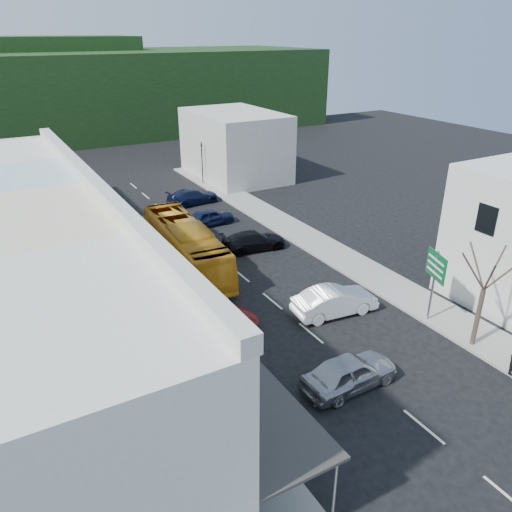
% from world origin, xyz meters
% --- Properties ---
extents(ground, '(120.00, 120.00, 0.00)m').
position_xyz_m(ground, '(0.00, 0.00, 0.00)').
color(ground, black).
rests_on(ground, ground).
extents(sidewalk_left, '(3.00, 52.00, 0.15)m').
position_xyz_m(sidewalk_left, '(-7.50, 10.00, 0.07)').
color(sidewalk_left, gray).
rests_on(sidewalk_left, ground).
extents(sidewalk_right, '(3.00, 52.00, 0.15)m').
position_xyz_m(sidewalk_right, '(7.50, 10.00, 0.07)').
color(sidewalk_right, gray).
rests_on(sidewalk_right, ground).
extents(shopfront_row, '(8.25, 30.00, 8.00)m').
position_xyz_m(shopfront_row, '(-12.49, 5.00, 4.00)').
color(shopfront_row, silver).
rests_on(shopfront_row, ground).
extents(distant_block_left, '(8.00, 10.00, 6.00)m').
position_xyz_m(distant_block_left, '(-12.00, 27.00, 3.00)').
color(distant_block_left, '#B7B2A8').
rests_on(distant_block_left, ground).
extents(distant_block_right, '(8.00, 12.00, 7.00)m').
position_xyz_m(distant_block_right, '(11.00, 30.00, 3.50)').
color(distant_block_right, '#B7B2A8').
rests_on(distant_block_right, ground).
extents(hillside, '(80.00, 26.00, 14.00)m').
position_xyz_m(hillside, '(-1.45, 65.09, 6.73)').
color(hillside, black).
rests_on(hillside, ground).
extents(bus, '(3.27, 11.74, 3.10)m').
position_xyz_m(bus, '(-2.70, 10.89, 1.55)').
color(bus, orange).
rests_on(bus, ground).
extents(car_silver, '(4.45, 1.92, 1.40)m').
position_xyz_m(car_silver, '(-1.09, -4.46, 0.70)').
color(car_silver, '#ACACB1').
rests_on(car_silver, ground).
extents(car_white, '(4.57, 2.27, 1.40)m').
position_xyz_m(car_white, '(2.34, 1.02, 0.70)').
color(car_white, white).
rests_on(car_white, ground).
extents(car_red, '(4.73, 2.23, 1.40)m').
position_xyz_m(car_red, '(-4.51, 2.49, 0.70)').
color(car_red, maroon).
rests_on(car_red, ground).
extents(car_black_near, '(4.70, 2.40, 1.40)m').
position_xyz_m(car_black_near, '(2.85, 11.34, 0.70)').
color(car_black_near, black).
rests_on(car_black_near, ground).
extents(car_navy_mid, '(4.51, 2.08, 1.40)m').
position_xyz_m(car_navy_mid, '(2.15, 17.57, 0.70)').
color(car_navy_mid, '#0E1633').
rests_on(car_navy_mid, ground).
extents(car_navy_far, '(4.65, 2.23, 1.40)m').
position_xyz_m(car_navy_far, '(3.13, 23.44, 0.70)').
color(car_navy_far, '#0E1633').
rests_on(car_navy_far, ground).
extents(pedestrian_left, '(0.52, 0.67, 1.70)m').
position_xyz_m(pedestrian_left, '(-6.92, 4.00, 1.00)').
color(pedestrian_left, black).
rests_on(pedestrian_left, sidewalk_left).
extents(direction_sign, '(1.43, 2.06, 4.28)m').
position_xyz_m(direction_sign, '(6.40, -2.22, 2.14)').
color(direction_sign, '#065027').
rests_on(direction_sign, ground).
extents(street_tree, '(2.52, 2.52, 6.58)m').
position_xyz_m(street_tree, '(6.55, -5.09, 3.29)').
color(street_tree, '#3A2921').
rests_on(street_tree, ground).
extents(traffic_signal, '(0.80, 1.07, 4.45)m').
position_xyz_m(traffic_signal, '(6.60, 28.95, 2.23)').
color(traffic_signal, black).
rests_on(traffic_signal, ground).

